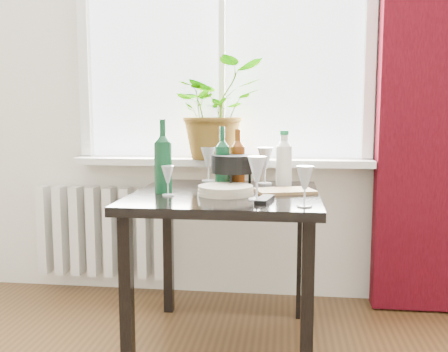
# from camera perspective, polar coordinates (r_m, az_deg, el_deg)

# --- Properties ---
(window) EXTENTS (1.72, 0.08, 1.62)m
(window) POSITION_cam_1_polar(r_m,az_deg,el_deg) (3.00, -0.15, 16.69)
(window) COLOR white
(window) RESTS_ON ground
(windowsill) EXTENTS (1.72, 0.20, 0.04)m
(windowsill) POSITION_cam_1_polar(r_m,az_deg,el_deg) (2.90, -0.32, 1.65)
(windowsill) COLOR white
(windowsill) RESTS_ON ground
(curtain) EXTENTS (0.50, 0.12, 2.56)m
(curtain) POSITION_cam_1_polar(r_m,az_deg,el_deg) (2.94, 22.21, 10.40)
(curtain) COLOR #35040B
(curtain) RESTS_ON ground
(radiator) EXTENTS (0.80, 0.10, 0.55)m
(radiator) POSITION_cam_1_polar(r_m,az_deg,el_deg) (3.19, -13.82, -6.17)
(radiator) COLOR white
(radiator) RESTS_ON ground
(table) EXTENTS (0.85, 0.85, 0.74)m
(table) POSITION_cam_1_polar(r_m,az_deg,el_deg) (2.32, 0.21, -4.14)
(table) COLOR black
(table) RESTS_ON ground
(potted_plant) EXTENTS (0.66, 0.64, 0.56)m
(potted_plant) POSITION_cam_1_polar(r_m,az_deg,el_deg) (2.84, -0.99, 7.61)
(potted_plant) COLOR #35671B
(potted_plant) RESTS_ON windowsill
(wine_bottle_left) EXTENTS (0.11, 0.11, 0.35)m
(wine_bottle_left) POSITION_cam_1_polar(r_m,az_deg,el_deg) (2.30, -6.99, 2.35)
(wine_bottle_left) COLOR #0B3B1E
(wine_bottle_left) RESTS_ON table
(wine_bottle_right) EXTENTS (0.08, 0.08, 0.30)m
(wine_bottle_right) POSITION_cam_1_polar(r_m,az_deg,el_deg) (2.44, -0.20, 2.17)
(wine_bottle_right) COLOR #0C4324
(wine_bottle_right) RESTS_ON table
(bottle_amber) EXTENTS (0.09, 0.09, 0.29)m
(bottle_amber) POSITION_cam_1_polar(r_m,az_deg,el_deg) (2.48, 1.59, 2.16)
(bottle_amber) COLOR #6B2F0B
(bottle_amber) RESTS_ON table
(cleaning_bottle) EXTENTS (0.10, 0.10, 0.28)m
(cleaning_bottle) POSITION_cam_1_polar(r_m,az_deg,el_deg) (2.55, 6.88, 2.09)
(cleaning_bottle) COLOR white
(cleaning_bottle) RESTS_ON table
(wineglass_front_right) EXTENTS (0.08, 0.08, 0.19)m
(wineglass_front_right) POSITION_cam_1_polar(r_m,az_deg,el_deg) (2.10, 3.77, -0.19)
(wineglass_front_right) COLOR silver
(wineglass_front_right) RESTS_ON table
(wineglass_far_right) EXTENTS (0.09, 0.09, 0.17)m
(wineglass_far_right) POSITION_cam_1_polar(r_m,az_deg,el_deg) (1.97, 9.21, -1.11)
(wineglass_far_right) COLOR silver
(wineglass_far_right) RESTS_ON table
(wineglass_back_center) EXTENTS (0.11, 0.11, 0.20)m
(wineglass_back_center) POSITION_cam_1_polar(r_m,az_deg,el_deg) (2.59, 4.71, 1.25)
(wineglass_back_center) COLOR #AFB4BC
(wineglass_back_center) RESTS_ON table
(wineglass_back_left) EXTENTS (0.09, 0.09, 0.19)m
(wineglass_back_left) POSITION_cam_1_polar(r_m,az_deg,el_deg) (2.68, -1.80, 1.41)
(wineglass_back_left) COLOR #B1B7BF
(wineglass_back_left) RESTS_ON table
(wineglass_front_left) EXTENTS (0.07, 0.07, 0.14)m
(wineglass_front_left) POSITION_cam_1_polar(r_m,az_deg,el_deg) (2.22, -6.44, -0.52)
(wineglass_front_left) COLOR silver
(wineglass_front_left) RESTS_ON table
(plate_stack) EXTENTS (0.33, 0.33, 0.04)m
(plate_stack) POSITION_cam_1_polar(r_m,az_deg,el_deg) (2.24, 0.18, -1.62)
(plate_stack) COLOR beige
(plate_stack) RESTS_ON table
(fondue_pot) EXTENTS (0.29, 0.27, 0.17)m
(fondue_pot) POSITION_cam_1_polar(r_m,az_deg,el_deg) (2.41, 1.02, 0.47)
(fondue_pot) COLOR black
(fondue_pot) RESTS_ON table
(tv_remote) EXTENTS (0.08, 0.18, 0.02)m
(tv_remote) POSITION_cam_1_polar(r_m,az_deg,el_deg) (2.08, 4.67, -2.70)
(tv_remote) COLOR black
(tv_remote) RESTS_ON table
(cutting_board) EXTENTS (0.30, 0.24, 0.01)m
(cutting_board) POSITION_cam_1_polar(r_m,az_deg,el_deg) (2.33, 6.94, -1.71)
(cutting_board) COLOR olive
(cutting_board) RESTS_ON table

